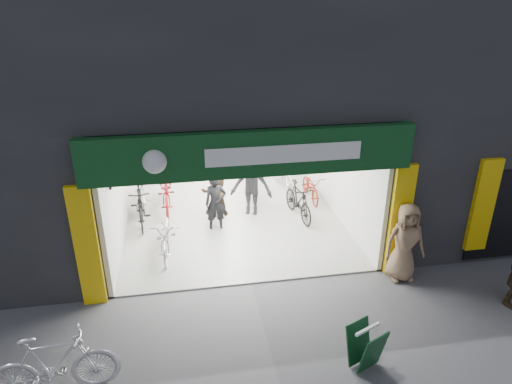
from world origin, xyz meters
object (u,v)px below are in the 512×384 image
object	(u,v)px
sandwich_board	(366,346)
bike_left_front	(166,235)
bike_right_front	(298,201)
pedestrian_near	(405,242)
parked_bike	(54,365)

from	to	relation	value
sandwich_board	bike_left_front	bearing A→B (deg)	103.71
sandwich_board	bike_right_front	bearing A→B (deg)	63.19
bike_left_front	pedestrian_near	distance (m)	5.48
parked_bike	pedestrian_near	distance (m)	7.09
bike_right_front	parked_bike	xyz separation A→B (m)	(-5.28, -5.29, 0.06)
pedestrian_near	sandwich_board	bearing A→B (deg)	-125.20
bike_left_front	bike_right_front	size ratio (longest dim) A/B	1.06
bike_left_front	sandwich_board	distance (m)	5.43
bike_right_front	pedestrian_near	size ratio (longest dim) A/B	0.96
pedestrian_near	parked_bike	bearing A→B (deg)	-160.68
bike_left_front	bike_right_front	xyz separation A→B (m)	(3.60, 1.26, 0.04)
sandwich_board	pedestrian_near	bearing A→B (deg)	28.67
bike_left_front	parked_bike	xyz separation A→B (m)	(-1.68, -4.02, 0.10)
bike_left_front	bike_right_front	bearing A→B (deg)	20.99
bike_right_front	parked_bike	bearing A→B (deg)	-143.45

